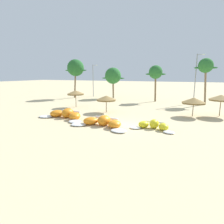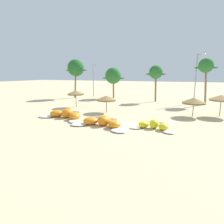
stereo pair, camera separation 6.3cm
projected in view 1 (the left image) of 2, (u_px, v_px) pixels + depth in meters
The scene contains 14 objects.
ground_plane at pixel (126, 126), 21.76m from camera, with size 260.00×260.00×0.00m, color beige.
kite_far_left at pixel (66, 115), 25.31m from camera, with size 7.40×3.96×1.25m.
kite_left at pixel (102, 122), 21.44m from camera, with size 7.16×3.57×1.16m.
kite_left_of_center at pixel (153, 125), 20.34m from camera, with size 4.96×2.44×0.99m.
beach_umbrella_near_van at pixel (76, 93), 33.29m from camera, with size 2.96×2.96×2.95m.
beach_umbrella_middle at pixel (106, 98), 28.81m from camera, with size 2.98×2.98×2.55m.
beach_umbrella_near_palms at pixel (194, 101), 26.05m from camera, with size 3.13×3.13×2.60m.
beach_umbrella_outermost at pixel (221, 98), 26.04m from camera, with size 3.19×3.19×2.97m.
palm_leftmost at pixel (76, 68), 45.87m from camera, with size 5.96×3.97×9.16m.
palm_left at pixel (113, 76), 45.87m from camera, with size 5.77×3.85×7.24m.
palm_left_of_gap at pixel (156, 73), 39.77m from camera, with size 4.20×2.80×7.51m.
palm_center_left at pixel (206, 66), 35.53m from camera, with size 4.05×2.70×8.62m.
lamppost_west at pixel (93, 79), 49.11m from camera, with size 1.44×0.24×8.04m.
lamppost_west_center at pixel (196, 76), 37.43m from camera, with size 1.50×0.24×9.53m.
Camera 1 is at (6.75, -19.99, 5.74)m, focal length 30.85 mm.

